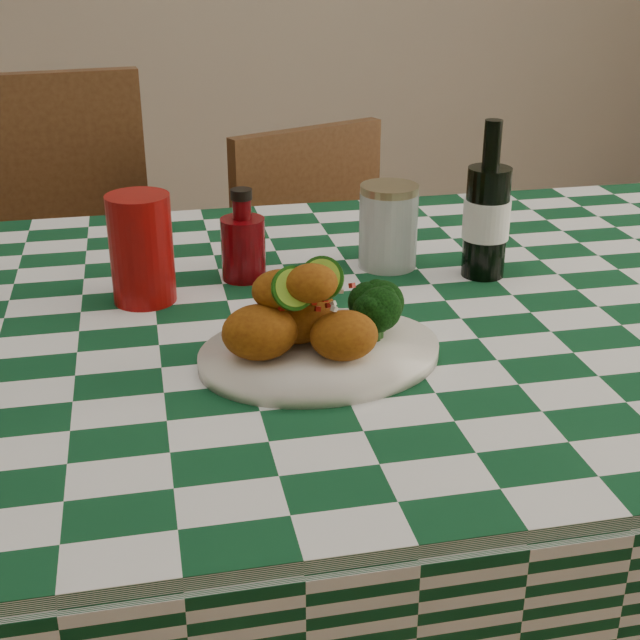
{
  "coord_description": "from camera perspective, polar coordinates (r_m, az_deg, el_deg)",
  "views": [
    {
      "loc": [
        -0.21,
        -1.12,
        1.28
      ],
      "look_at": [
        -0.01,
        -0.15,
        0.84
      ],
      "focal_mm": 50.0,
      "sensor_mm": 36.0,
      "label": 1
    }
  ],
  "objects": [
    {
      "name": "ketchup_bottle",
      "position": [
        1.34,
        -4.96,
        5.47
      ],
      "size": [
        0.08,
        0.08,
        0.14
      ],
      "primitive_type": null,
      "rotation": [
        0.0,
        0.0,
        -0.32
      ],
      "color": "#5A0408",
      "rests_on": "dining_table"
    },
    {
      "name": "fried_chicken_pile",
      "position": [
        1.07,
        -0.65,
        0.83
      ],
      "size": [
        0.17,
        0.13,
        0.11
      ],
      "primitive_type": null,
      "color": "#8D4D0D",
      "rests_on": "plate"
    },
    {
      "name": "beer_bottle",
      "position": [
        1.36,
        10.69,
        7.55
      ],
      "size": [
        0.09,
        0.09,
        0.24
      ],
      "primitive_type": null,
      "rotation": [
        0.0,
        0.0,
        -0.31
      ],
      "color": "black",
      "rests_on": "dining_table"
    },
    {
      "name": "red_tumbler",
      "position": [
        1.28,
        -11.36,
        4.48
      ],
      "size": [
        0.11,
        0.11,
        0.16
      ],
      "primitive_type": "cylinder",
      "rotation": [
        0.0,
        0.0,
        0.32
      ],
      "color": "maroon",
      "rests_on": "dining_table"
    },
    {
      "name": "mason_jar",
      "position": [
        1.4,
        4.39,
        6.0
      ],
      "size": [
        0.12,
        0.12,
        0.13
      ],
      "primitive_type": null,
      "rotation": [
        0.0,
        0.0,
        0.42
      ],
      "color": "#B2BCBA",
      "rests_on": "dining_table"
    },
    {
      "name": "broccoli_side",
      "position": [
        1.12,
        4.22,
        0.37
      ],
      "size": [
        0.08,
        0.08,
        0.06
      ],
      "primitive_type": null,
      "color": "black",
      "rests_on": "plate"
    },
    {
      "name": "plate",
      "position": [
        1.1,
        0.0,
        -2.18
      ],
      "size": [
        0.33,
        0.27,
        0.02
      ],
      "primitive_type": null,
      "rotation": [
        0.0,
        0.0,
        0.13
      ],
      "color": "silver",
      "rests_on": "dining_table"
    },
    {
      "name": "wooden_chair_right",
      "position": [
        2.05,
        1.99,
        -0.57
      ],
      "size": [
        0.52,
        0.53,
        0.86
      ],
      "primitive_type": null,
      "rotation": [
        0.0,
        0.0,
        0.39
      ],
      "color": "#472814",
      "rests_on": "ground"
    },
    {
      "name": "dining_table",
      "position": [
        1.44,
        -0.82,
        -13.94
      ],
      "size": [
        1.66,
        1.06,
        0.79
      ],
      "primitive_type": null,
      "color": "#0E3F20",
      "rests_on": "ground"
    },
    {
      "name": "wooden_chair_left",
      "position": [
        2.03,
        -15.98,
        0.22
      ],
      "size": [
        0.5,
        0.52,
        0.99
      ],
      "primitive_type": null,
      "rotation": [
        0.0,
        0.0,
        0.12
      ],
      "color": "#472814",
      "rests_on": "ground"
    }
  ]
}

